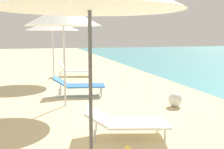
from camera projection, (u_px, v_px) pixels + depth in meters
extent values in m
cylinder|color=#4C4C51|center=(91.00, 92.00, 3.60)|extent=(0.05, 0.05, 2.11)
cube|color=white|center=(138.00, 123.00, 4.87)|extent=(1.20, 0.92, 0.04)
cube|color=white|center=(97.00, 116.00, 4.83)|extent=(0.56, 0.76, 0.27)
cylinder|color=silver|center=(159.00, 124.00, 5.18)|extent=(0.04, 0.04, 0.22)
cylinder|color=silver|center=(165.00, 136.00, 4.61)|extent=(0.04, 0.04, 0.22)
cylinder|color=silver|center=(96.00, 125.00, 5.16)|extent=(0.04, 0.04, 0.22)
cylinder|color=silver|center=(95.00, 136.00, 4.59)|extent=(0.04, 0.04, 0.22)
cylinder|color=silver|center=(65.00, 67.00, 6.84)|extent=(0.05, 0.05, 2.01)
cone|color=white|center=(63.00, 16.00, 6.65)|extent=(1.88, 1.88, 0.50)
sphere|color=silver|center=(63.00, 4.00, 6.61)|extent=(0.06, 0.06, 0.06)
cube|color=blue|center=(86.00, 86.00, 8.10)|extent=(1.17, 0.79, 0.04)
cube|color=blue|center=(61.00, 81.00, 8.00)|extent=(0.51, 0.68, 0.28)
cylinder|color=silver|center=(100.00, 89.00, 8.43)|extent=(0.04, 0.04, 0.27)
cylinder|color=silver|center=(102.00, 92.00, 7.92)|extent=(0.04, 0.04, 0.27)
cylinder|color=silver|center=(61.00, 90.00, 8.30)|extent=(0.04, 0.04, 0.27)
cylinder|color=silver|center=(59.00, 93.00, 7.79)|extent=(0.04, 0.04, 0.27)
cylinder|color=silver|center=(53.00, 56.00, 10.60)|extent=(0.05, 0.05, 1.95)
cone|color=white|center=(52.00, 25.00, 10.43)|extent=(2.04, 2.04, 0.40)
sphere|color=silver|center=(52.00, 19.00, 10.39)|extent=(0.06, 0.06, 0.06)
cube|color=white|center=(80.00, 70.00, 11.85)|extent=(1.25, 0.85, 0.04)
cube|color=white|center=(62.00, 66.00, 11.79)|extent=(0.49, 0.67, 0.39)
cylinder|color=silver|center=(91.00, 73.00, 12.14)|extent=(0.04, 0.04, 0.22)
cylinder|color=silver|center=(90.00, 74.00, 11.64)|extent=(0.04, 0.04, 0.22)
cylinder|color=silver|center=(62.00, 73.00, 12.08)|extent=(0.04, 0.04, 0.22)
cylinder|color=silver|center=(60.00, 74.00, 11.59)|extent=(0.04, 0.04, 0.22)
sphere|color=white|center=(175.00, 100.00, 6.85)|extent=(0.35, 0.35, 0.35)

